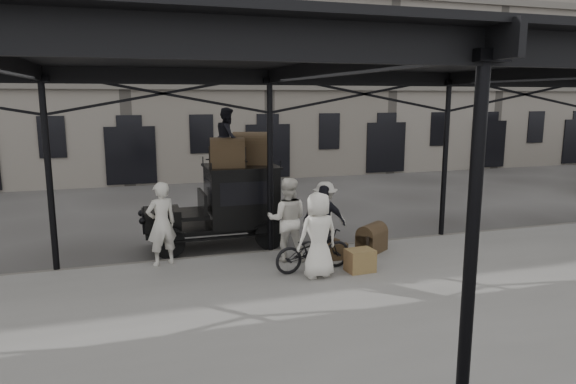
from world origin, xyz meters
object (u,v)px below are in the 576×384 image
object	(u,v)px
taxi	(230,202)
bicycle	(313,250)
steamer_trunk_platform	(372,240)
porter_left	(161,224)
steamer_trunk_roof_near	(227,155)
porter_official	(324,222)

from	to	relation	value
taxi	bicycle	bearing A→B (deg)	-66.97
bicycle	steamer_trunk_platform	distance (m)	2.12
taxi	bicycle	world-z (taller)	taxi
porter_left	steamer_trunk_roof_near	bearing A→B (deg)	-163.02
porter_official	steamer_trunk_roof_near	xyz separation A→B (m)	(-1.92, 1.99, 1.46)
porter_official	steamer_trunk_platform	bearing A→B (deg)	-135.21
taxi	steamer_trunk_roof_near	xyz separation A→B (m)	(-0.08, -0.25, 1.30)
taxi	bicycle	xyz separation A→B (m)	(1.28, -3.02, -0.58)
porter_left	steamer_trunk_roof_near	size ratio (longest dim) A/B	2.21
porter_official	steamer_trunk_platform	world-z (taller)	porter_official
porter_left	steamer_trunk_roof_near	world-z (taller)	steamer_trunk_roof_near
taxi	steamer_trunk_platform	world-z (taller)	taxi
porter_official	steamer_trunk_platform	xyz separation A→B (m)	(1.34, 0.13, -0.59)
steamer_trunk_roof_near	porter_official	bearing A→B (deg)	-37.22
porter_left	porter_official	xyz separation A→B (m)	(3.73, -0.65, -0.08)
steamer_trunk_roof_near	steamer_trunk_platform	xyz separation A→B (m)	(3.26, -1.86, -2.05)
bicycle	steamer_trunk_platform	bearing A→B (deg)	-70.97
porter_left	porter_official	world-z (taller)	porter_left
porter_official	bicycle	distance (m)	1.04
taxi	steamer_trunk_platform	xyz separation A→B (m)	(3.18, -2.11, -0.76)
bicycle	steamer_trunk_roof_near	distance (m)	3.61
porter_left	steamer_trunk_platform	bearing A→B (deg)	154.60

